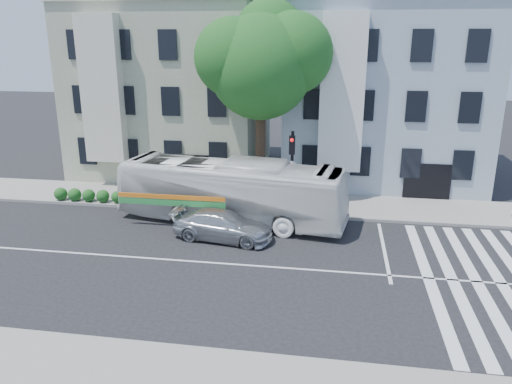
# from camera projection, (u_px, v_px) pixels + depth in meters

# --- Properties ---
(ground) EXTENTS (120.00, 120.00, 0.00)m
(ground) POSITION_uv_depth(u_px,v_px,m) (229.00, 264.00, 20.81)
(ground) COLOR black
(ground) RESTS_ON ground
(sidewalk_far) EXTENTS (80.00, 4.00, 0.15)m
(sidewalk_far) POSITION_uv_depth(u_px,v_px,m) (259.00, 202.00, 28.32)
(sidewalk_far) COLOR gray
(sidewalk_far) RESTS_ON ground
(building_left) EXTENTS (12.00, 10.00, 11.00)m
(building_left) POSITION_uv_depth(u_px,v_px,m) (175.00, 90.00, 34.34)
(building_left) COLOR #AAB093
(building_left) RESTS_ON ground
(building_right) EXTENTS (12.00, 10.00, 11.00)m
(building_right) POSITION_uv_depth(u_px,v_px,m) (383.00, 94.00, 32.21)
(building_right) COLOR #98A4B5
(building_right) RESTS_ON ground
(street_tree) EXTENTS (7.30, 5.90, 11.10)m
(street_tree) POSITION_uv_depth(u_px,v_px,m) (262.00, 61.00, 26.67)
(street_tree) COLOR #2D2116
(street_tree) RESTS_ON ground
(bus) EXTENTS (4.40, 11.89, 3.24)m
(bus) POSITION_uv_depth(u_px,v_px,m) (231.00, 191.00, 25.08)
(bus) COLOR white
(bus) RESTS_ON ground
(sedan) EXTENTS (2.58, 4.91, 1.36)m
(sedan) POSITION_uv_depth(u_px,v_px,m) (223.00, 225.00, 23.18)
(sedan) COLOR silver
(sedan) RESTS_ON ground
(hedge) EXTENTS (8.52, 2.27, 0.70)m
(hedge) POSITION_uv_depth(u_px,v_px,m) (132.00, 198.00, 27.71)
(hedge) COLOR #23571C
(hedge) RESTS_ON sidewalk_far
(traffic_signal) EXTENTS (0.48, 0.54, 4.56)m
(traffic_signal) POSITION_uv_depth(u_px,v_px,m) (292.00, 163.00, 25.21)
(traffic_signal) COLOR black
(traffic_signal) RESTS_ON ground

